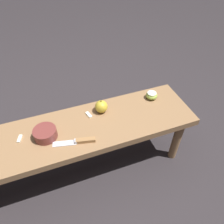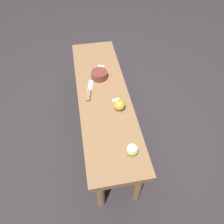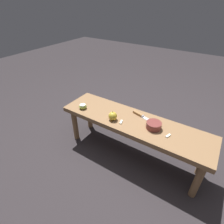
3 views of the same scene
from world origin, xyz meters
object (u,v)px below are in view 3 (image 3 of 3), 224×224
Objects in this scene: knife at (141,115)px; apple_cut at (83,106)px; bowl at (154,125)px; wooden_bench at (133,126)px; apple_whole at (113,116)px.

apple_cut is at bearing -146.80° from knife.
bowl reaches higher than knife.
apple_cut is at bearing 7.73° from bowl.
wooden_bench is at bearing -88.33° from knife.
bowl is at bearing -172.27° from apple_cut.
apple_cut reaches higher than wooden_bench.
apple_cut is (0.47, 0.09, 0.07)m from wooden_bench.
bowl is (-0.17, -0.00, 0.08)m from wooden_bench.
wooden_bench is 0.19m from bowl.
wooden_bench is 0.11m from knife.
wooden_bench is 6.00× the size of knife.
apple_whole is at bearing -179.19° from apple_cut.
bowl is at bearing -165.63° from apple_whole.
knife is 0.52m from apple_cut.
apple_cut is (0.49, 0.18, 0.01)m from knife.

